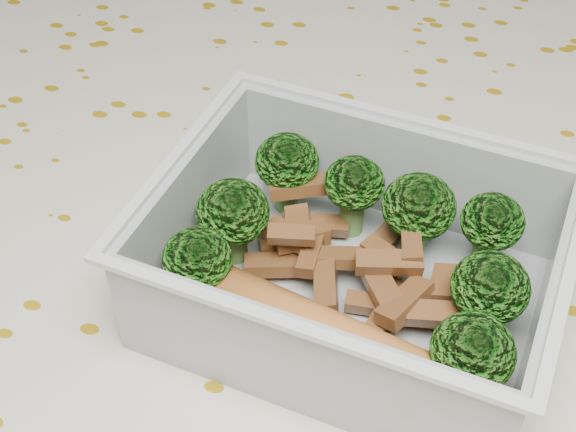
% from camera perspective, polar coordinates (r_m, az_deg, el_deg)
% --- Properties ---
extents(dining_table, '(1.40, 0.90, 0.75)m').
position_cam_1_polar(dining_table, '(0.48, 0.37, -9.31)').
color(dining_table, brown).
rests_on(dining_table, ground).
extents(tablecloth, '(1.46, 0.96, 0.19)m').
position_cam_1_polar(tablecloth, '(0.44, 0.40, -5.40)').
color(tablecloth, beige).
rests_on(tablecloth, dining_table).
extents(lunch_container, '(0.19, 0.16, 0.06)m').
position_cam_1_polar(lunch_container, '(0.37, 4.64, -4.01)').
color(lunch_container, silver).
rests_on(lunch_container, tablecloth).
extents(broccoli_florets, '(0.16, 0.12, 0.05)m').
position_cam_1_polar(broccoli_florets, '(0.37, 5.59, -1.51)').
color(broccoli_florets, '#608C3F').
rests_on(broccoli_florets, lunch_container).
extents(meat_pile, '(0.11, 0.08, 0.03)m').
position_cam_1_polar(meat_pile, '(0.38, 4.75, -3.40)').
color(meat_pile, brown).
rests_on(meat_pile, lunch_container).
extents(sausage, '(0.16, 0.05, 0.03)m').
position_cam_1_polar(sausage, '(0.34, 3.06, -8.83)').
color(sausage, '#BE6D2F').
rests_on(sausage, lunch_container).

